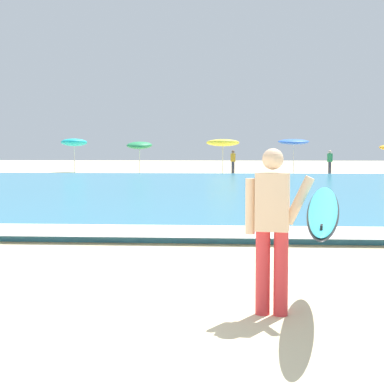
{
  "coord_description": "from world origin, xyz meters",
  "views": [
    {
      "loc": [
        2.26,
        -5.04,
        1.73
      ],
      "look_at": [
        1.65,
        3.87,
        1.1
      ],
      "focal_mm": 58.27,
      "sensor_mm": 36.0,
      "label": 1
    }
  ],
  "objects_px": {
    "beach_umbrella_0": "(74,142)",
    "beach_umbrella_2": "(223,143)",
    "beach_umbrella_1": "(139,145)",
    "beachgoer_near_row_left": "(330,162)",
    "beach_umbrella_3": "(294,142)",
    "beachgoer_near_row_mid": "(233,162)",
    "surfer_with_board": "(298,217)"
  },
  "relations": [
    {
      "from": "surfer_with_board",
      "to": "beach_umbrella_1",
      "type": "relative_size",
      "value": 1.23
    },
    {
      "from": "surfer_with_board",
      "to": "beach_umbrella_2",
      "type": "relative_size",
      "value": 1.15
    },
    {
      "from": "beach_umbrella_1",
      "to": "beachgoer_near_row_mid",
      "type": "height_order",
      "value": "beach_umbrella_1"
    },
    {
      "from": "beach_umbrella_3",
      "to": "beachgoer_near_row_mid",
      "type": "height_order",
      "value": "beach_umbrella_3"
    },
    {
      "from": "beach_umbrella_2",
      "to": "beachgoer_near_row_mid",
      "type": "height_order",
      "value": "beach_umbrella_2"
    },
    {
      "from": "beach_umbrella_3",
      "to": "beachgoer_near_row_mid",
      "type": "relative_size",
      "value": 1.51
    },
    {
      "from": "beach_umbrella_0",
      "to": "beach_umbrella_1",
      "type": "relative_size",
      "value": 1.09
    },
    {
      "from": "beachgoer_near_row_left",
      "to": "beachgoer_near_row_mid",
      "type": "height_order",
      "value": "same"
    },
    {
      "from": "surfer_with_board",
      "to": "beach_umbrella_2",
      "type": "bearing_deg",
      "value": 92.3
    },
    {
      "from": "surfer_with_board",
      "to": "beachgoer_near_row_left",
      "type": "height_order",
      "value": "surfer_with_board"
    },
    {
      "from": "surfer_with_board",
      "to": "beach_umbrella_3",
      "type": "height_order",
      "value": "beach_umbrella_3"
    },
    {
      "from": "beach_umbrella_2",
      "to": "beachgoer_near_row_mid",
      "type": "relative_size",
      "value": 1.51
    },
    {
      "from": "surfer_with_board",
      "to": "beach_umbrella_1",
      "type": "distance_m",
      "value": 36.84
    },
    {
      "from": "beach_umbrella_0",
      "to": "beach_umbrella_3",
      "type": "height_order",
      "value": "beach_umbrella_0"
    },
    {
      "from": "beach_umbrella_2",
      "to": "beachgoer_near_row_left",
      "type": "bearing_deg",
      "value": -15.88
    },
    {
      "from": "beachgoer_near_row_left",
      "to": "beach_umbrella_3",
      "type": "bearing_deg",
      "value": 139.97
    },
    {
      "from": "beach_umbrella_0",
      "to": "beach_umbrella_2",
      "type": "height_order",
      "value": "beach_umbrella_0"
    },
    {
      "from": "beach_umbrella_2",
      "to": "beach_umbrella_3",
      "type": "bearing_deg",
      "value": -1.87
    },
    {
      "from": "beach_umbrella_1",
      "to": "beachgoer_near_row_left",
      "type": "height_order",
      "value": "beach_umbrella_1"
    },
    {
      "from": "beach_umbrella_1",
      "to": "beachgoer_near_row_mid",
      "type": "relative_size",
      "value": 1.42
    },
    {
      "from": "beach_umbrella_3",
      "to": "beachgoer_near_row_mid",
      "type": "distance_m",
      "value": 4.51
    },
    {
      "from": "beach_umbrella_2",
      "to": "beach_umbrella_3",
      "type": "distance_m",
      "value": 4.73
    },
    {
      "from": "beach_umbrella_0",
      "to": "beachgoer_near_row_mid",
      "type": "relative_size",
      "value": 1.55
    },
    {
      "from": "beach_umbrella_0",
      "to": "beachgoer_near_row_left",
      "type": "relative_size",
      "value": 1.55
    },
    {
      "from": "beach_umbrella_0",
      "to": "beach_umbrella_3",
      "type": "bearing_deg",
      "value": -6.25
    },
    {
      "from": "surfer_with_board",
      "to": "beach_umbrella_2",
      "type": "distance_m",
      "value": 35.93
    },
    {
      "from": "beachgoer_near_row_mid",
      "to": "beach_umbrella_1",
      "type": "bearing_deg",
      "value": 163.19
    },
    {
      "from": "beach_umbrella_1",
      "to": "beachgoer_near_row_left",
      "type": "bearing_deg",
      "value": -9.91
    },
    {
      "from": "beach_umbrella_2",
      "to": "surfer_with_board",
      "type": "bearing_deg",
      "value": -87.7
    },
    {
      "from": "surfer_with_board",
      "to": "beach_umbrella_1",
      "type": "bearing_deg",
      "value": 101.22
    },
    {
      "from": "surfer_with_board",
      "to": "beachgoer_near_row_mid",
      "type": "relative_size",
      "value": 1.74
    },
    {
      "from": "surfer_with_board",
      "to": "beach_umbrella_1",
      "type": "height_order",
      "value": "beach_umbrella_1"
    }
  ]
}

